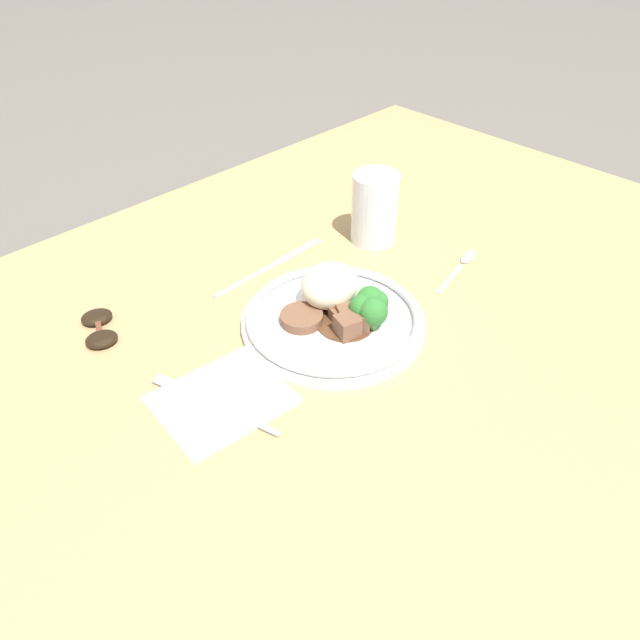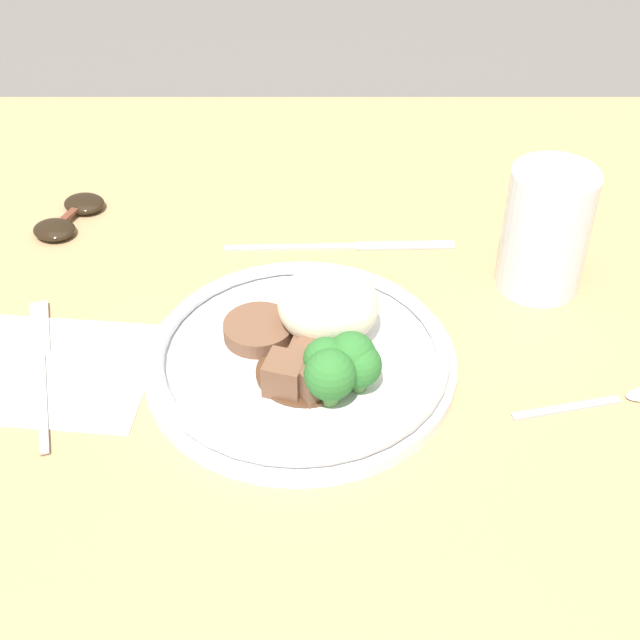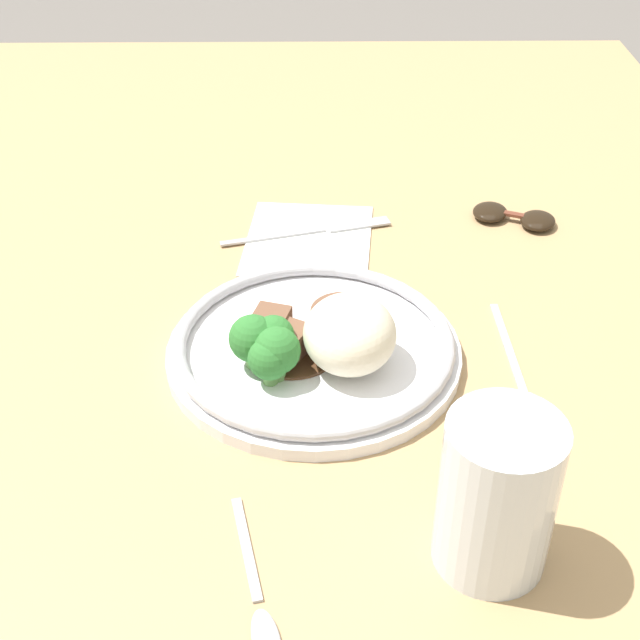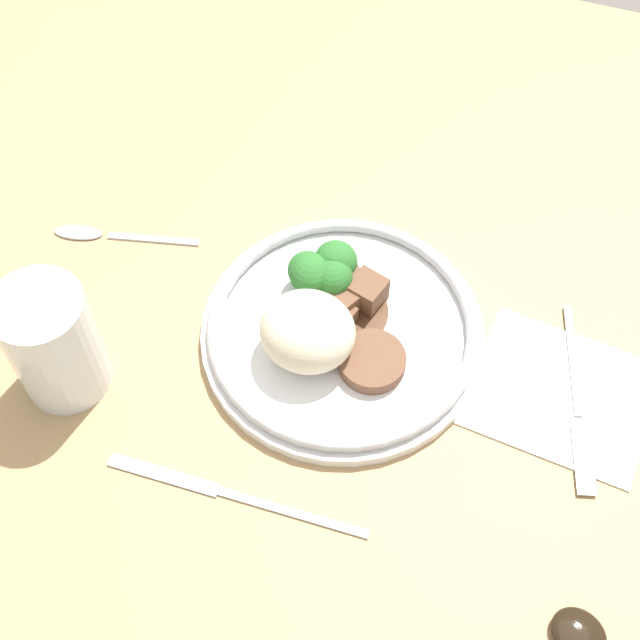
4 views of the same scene
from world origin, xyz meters
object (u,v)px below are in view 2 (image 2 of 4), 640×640
object	(u,v)px
juice_glass	(542,237)
spoon	(630,396)
sunglasses	(67,217)
fork	(39,357)
plate	(307,349)
knife	(347,246)

from	to	relation	value
juice_glass	spoon	world-z (taller)	juice_glass
sunglasses	fork	bearing A→B (deg)	-62.14
fork	sunglasses	bearing A→B (deg)	-9.30
sunglasses	plate	bearing A→B (deg)	-19.63
fork	spoon	size ratio (longest dim) A/B	1.27
knife	fork	bearing A→B (deg)	-149.66
juice_glass	spoon	distance (m)	0.17
fork	sunglasses	size ratio (longest dim) A/B	1.83
juice_glass	spoon	size ratio (longest dim) A/B	0.81
plate	knife	world-z (taller)	plate
juice_glass	sunglasses	xyz separation A→B (m)	(-0.46, 0.10, -0.04)
fork	spoon	world-z (taller)	same
spoon	sunglasses	distance (m)	0.57
knife	spoon	xyz separation A→B (m)	(0.22, -0.21, 0.00)
fork	knife	distance (m)	0.31
juice_glass	fork	xyz separation A→B (m)	(-0.44, -0.11, -0.05)
spoon	plate	bearing A→B (deg)	159.43
sunglasses	knife	bearing A→B (deg)	13.05
plate	juice_glass	world-z (taller)	juice_glass
spoon	juice_glass	bearing A→B (deg)	94.97
plate	fork	distance (m)	0.23
juice_glass	knife	world-z (taller)	juice_glass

